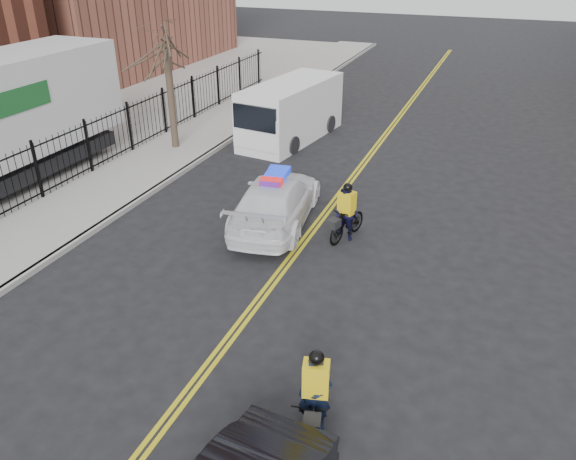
# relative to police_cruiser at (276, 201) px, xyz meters

# --- Properties ---
(ground) EXTENTS (120.00, 120.00, 0.00)m
(ground) POSITION_rel_police_cruiser_xyz_m (1.21, -5.35, -0.74)
(ground) COLOR black
(ground) RESTS_ON ground
(center_line_left) EXTENTS (0.10, 60.00, 0.01)m
(center_line_left) POSITION_rel_police_cruiser_xyz_m (1.13, 2.65, -0.73)
(center_line_left) COLOR gold
(center_line_left) RESTS_ON ground
(center_line_right) EXTENTS (0.10, 60.00, 0.01)m
(center_line_right) POSITION_rel_police_cruiser_xyz_m (1.29, 2.65, -0.73)
(center_line_right) COLOR gold
(center_line_right) RESTS_ON ground
(sidewalk) EXTENTS (3.00, 60.00, 0.15)m
(sidewalk) POSITION_rel_police_cruiser_xyz_m (-6.29, 2.65, -0.66)
(sidewalk) COLOR gray
(sidewalk) RESTS_ON ground
(curb) EXTENTS (0.20, 60.00, 0.15)m
(curb) POSITION_rel_police_cruiser_xyz_m (-4.79, 2.65, -0.66)
(curb) COLOR gray
(curb) RESTS_ON ground
(iron_fence) EXTENTS (0.12, 28.00, 2.00)m
(iron_fence) POSITION_rel_police_cruiser_xyz_m (-7.79, 2.65, 0.26)
(iron_fence) COLOR black
(iron_fence) RESTS_ON ground
(street_tree) EXTENTS (3.20, 3.20, 4.80)m
(street_tree) POSITION_rel_police_cruiser_xyz_m (-6.39, 4.65, 2.80)
(street_tree) COLOR #362B20
(street_tree) RESTS_ON sidewalk
(police_cruiser) EXTENTS (2.74, 5.27, 1.62)m
(police_cruiser) POSITION_rel_police_cruiser_xyz_m (0.00, 0.00, 0.00)
(police_cruiser) COLOR white
(police_cruiser) RESTS_ON ground
(cargo_van) EXTENTS (2.90, 6.03, 2.43)m
(cargo_van) POSITION_rel_police_cruiser_xyz_m (-2.52, 7.58, 0.45)
(cargo_van) COLOR white
(cargo_van) RESTS_ON ground
(cyclist_near) EXTENTS (1.00, 1.85, 1.72)m
(cyclist_near) POSITION_rel_police_cruiser_xyz_m (3.75, -7.26, -0.14)
(cyclist_near) COLOR black
(cyclist_near) RESTS_ON ground
(cyclist_far) EXTENTS (0.97, 1.77, 1.73)m
(cyclist_far) POSITION_rel_police_cruiser_xyz_m (2.25, -0.20, -0.06)
(cyclist_far) COLOR black
(cyclist_far) RESTS_ON ground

